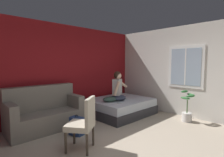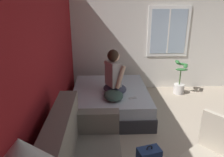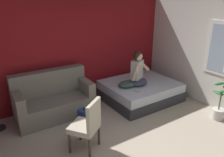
{
  "view_description": "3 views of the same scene",
  "coord_description": "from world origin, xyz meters",
  "px_view_note": "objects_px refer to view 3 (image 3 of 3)",
  "views": [
    {
      "loc": [
        -2.31,
        -1.8,
        1.6
      ],
      "look_at": [
        0.86,
        1.49,
        1.19
      ],
      "focal_mm": 28.0,
      "sensor_mm": 36.0,
      "label": 1
    },
    {
      "loc": [
        -2.58,
        2.06,
        2.23
      ],
      "look_at": [
        0.46,
        1.92,
        1.13
      ],
      "focal_mm": 35.0,
      "sensor_mm": 36.0,
      "label": 2
    },
    {
      "loc": [
        -1.97,
        -2.17,
        2.61
      ],
      "look_at": [
        0.43,
        1.48,
        0.96
      ],
      "focal_mm": 35.0,
      "sensor_mm": 36.0,
      "label": 3
    }
  ],
  "objects_px": {
    "person_seated": "(138,71)",
    "throw_pillow": "(127,84)",
    "couch": "(54,100)",
    "backpack": "(85,119)",
    "cell_phone": "(137,91)",
    "side_chair": "(87,124)",
    "potted_plant": "(219,107)",
    "bed": "(140,91)"
  },
  "relations": [
    {
      "from": "side_chair",
      "to": "backpack",
      "type": "distance_m",
      "value": 0.79
    },
    {
      "from": "backpack",
      "to": "cell_phone",
      "type": "height_order",
      "value": "cell_phone"
    },
    {
      "from": "side_chair",
      "to": "person_seated",
      "type": "distance_m",
      "value": 2.24
    },
    {
      "from": "couch",
      "to": "side_chair",
      "type": "relative_size",
      "value": 1.75
    },
    {
      "from": "couch",
      "to": "person_seated",
      "type": "distance_m",
      "value": 2.16
    },
    {
      "from": "person_seated",
      "to": "backpack",
      "type": "relative_size",
      "value": 1.91
    },
    {
      "from": "person_seated",
      "to": "potted_plant",
      "type": "bearing_deg",
      "value": -60.14
    },
    {
      "from": "backpack",
      "to": "throw_pillow",
      "type": "height_order",
      "value": "throw_pillow"
    },
    {
      "from": "backpack",
      "to": "throw_pillow",
      "type": "xyz_separation_m",
      "value": [
        1.4,
        0.39,
        0.36
      ]
    },
    {
      "from": "side_chair",
      "to": "bed",
      "type": "bearing_deg",
      "value": 27.34
    },
    {
      "from": "couch",
      "to": "backpack",
      "type": "distance_m",
      "value": 0.95
    },
    {
      "from": "person_seated",
      "to": "backpack",
      "type": "xyz_separation_m",
      "value": [
        -1.7,
        -0.37,
        -0.64
      ]
    },
    {
      "from": "bed",
      "to": "couch",
      "type": "relative_size",
      "value": 1.08
    },
    {
      "from": "person_seated",
      "to": "potted_plant",
      "type": "relative_size",
      "value": 1.03
    },
    {
      "from": "person_seated",
      "to": "throw_pillow",
      "type": "height_order",
      "value": "person_seated"
    },
    {
      "from": "throw_pillow",
      "to": "cell_phone",
      "type": "relative_size",
      "value": 3.33
    },
    {
      "from": "couch",
      "to": "backpack",
      "type": "relative_size",
      "value": 3.74
    },
    {
      "from": "person_seated",
      "to": "cell_phone",
      "type": "bearing_deg",
      "value": -131.18
    },
    {
      "from": "couch",
      "to": "side_chair",
      "type": "height_order",
      "value": "couch"
    },
    {
      "from": "bed",
      "to": "potted_plant",
      "type": "distance_m",
      "value": 1.94
    },
    {
      "from": "couch",
      "to": "side_chair",
      "type": "distance_m",
      "value": 1.53
    },
    {
      "from": "person_seated",
      "to": "throw_pillow",
      "type": "bearing_deg",
      "value": 174.6
    },
    {
      "from": "cell_phone",
      "to": "potted_plant",
      "type": "relative_size",
      "value": 0.17
    },
    {
      "from": "side_chair",
      "to": "cell_phone",
      "type": "xyz_separation_m",
      "value": [
        1.67,
        0.7,
        -0.05
      ]
    },
    {
      "from": "cell_phone",
      "to": "side_chair",
      "type": "bearing_deg",
      "value": -175.06
    },
    {
      "from": "cell_phone",
      "to": "potted_plant",
      "type": "height_order",
      "value": "potted_plant"
    },
    {
      "from": "side_chair",
      "to": "potted_plant",
      "type": "xyz_separation_m",
      "value": [
        2.94,
        -0.66,
        -0.23
      ]
    },
    {
      "from": "backpack",
      "to": "throw_pillow",
      "type": "distance_m",
      "value": 1.5
    },
    {
      "from": "couch",
      "to": "person_seated",
      "type": "bearing_deg",
      "value": -13.52
    },
    {
      "from": "side_chair",
      "to": "backpack",
      "type": "relative_size",
      "value": 2.14
    },
    {
      "from": "bed",
      "to": "side_chair",
      "type": "xyz_separation_m",
      "value": [
        -2.13,
        -1.1,
        0.3
      ]
    },
    {
      "from": "person_seated",
      "to": "couch",
      "type": "bearing_deg",
      "value": 166.48
    },
    {
      "from": "bed",
      "to": "person_seated",
      "type": "bearing_deg",
      "value": -157.37
    },
    {
      "from": "couch",
      "to": "cell_phone",
      "type": "distance_m",
      "value": 1.95
    },
    {
      "from": "side_chair",
      "to": "potted_plant",
      "type": "height_order",
      "value": "side_chair"
    },
    {
      "from": "side_chair",
      "to": "backpack",
      "type": "height_order",
      "value": "side_chair"
    },
    {
      "from": "couch",
      "to": "side_chair",
      "type": "xyz_separation_m",
      "value": [
        0.09,
        -1.53,
        0.14
      ]
    },
    {
      "from": "bed",
      "to": "throw_pillow",
      "type": "height_order",
      "value": "throw_pillow"
    },
    {
      "from": "bed",
      "to": "backpack",
      "type": "height_order",
      "value": "bed"
    },
    {
      "from": "side_chair",
      "to": "cell_phone",
      "type": "height_order",
      "value": "side_chair"
    },
    {
      "from": "bed",
      "to": "side_chair",
      "type": "distance_m",
      "value": 2.42
    },
    {
      "from": "side_chair",
      "to": "couch",
      "type": "bearing_deg",
      "value": 93.23
    }
  ]
}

